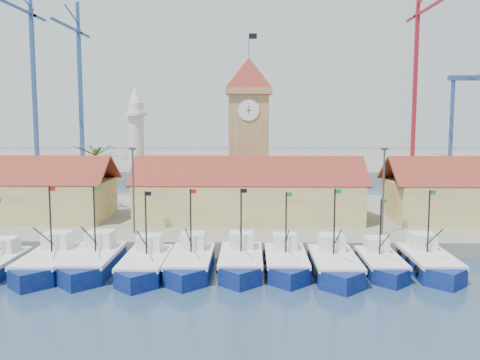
{
  "coord_description": "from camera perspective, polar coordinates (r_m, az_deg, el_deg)",
  "views": [
    {
      "loc": [
        0.29,
        -43.03,
        13.68
      ],
      "look_at": [
        -0.97,
        18.0,
        6.45
      ],
      "focal_mm": 40.0,
      "sensor_mm": 36.0,
      "label": 1
    }
  ],
  "objects": [
    {
      "name": "crane_blue_far",
      "position": [
        155.47,
        -21.48,
        11.71
      ],
      "size": [
        1.0,
        36.46,
        46.92
      ],
      "color": "#2B4786",
      "rests_on": "terminal"
    },
    {
      "name": "terminal",
      "position": [
        153.55,
        1.07,
        2.02
      ],
      "size": [
        240.0,
        80.0,
        2.0
      ],
      "primitive_type": "cube",
      "color": "gray",
      "rests_on": "ground"
    },
    {
      "name": "minaret",
      "position": [
        72.76,
        -10.97,
        3.52
      ],
      "size": [
        3.0,
        3.0,
        16.3
      ],
      "color": "silver",
      "rests_on": "quay"
    },
    {
      "name": "boat_6",
      "position": [
        47.92,
        4.96,
        -8.9
      ],
      "size": [
        3.6,
        9.86,
        7.46
      ],
      "color": "navy",
      "rests_on": "ground"
    },
    {
      "name": "palm_tree",
      "position": [
        72.33,
        -15.11,
        0.62
      ],
      "size": [
        5.6,
        5.03,
        8.39
      ],
      "color": "brown",
      "rests_on": "quay"
    },
    {
      "name": "crane_red_right",
      "position": [
        154.24,
        18.36,
        11.68
      ],
      "size": [
        1.0,
        30.78,
        46.89
      ],
      "color": "maroon",
      "rests_on": "terminal"
    },
    {
      "name": "clock_tower",
      "position": [
        69.05,
        0.95,
        5.32
      ],
      "size": [
        5.8,
        5.8,
        22.7
      ],
      "color": "tan",
      "rests_on": "quay"
    },
    {
      "name": "quay",
      "position": [
        68.27,
        0.92,
        -4.17
      ],
      "size": [
        140.0,
        32.0,
        1.5
      ],
      "primitive_type": "cube",
      "color": "gray",
      "rests_on": "ground"
    },
    {
      "name": "gantry",
      "position": [
        162.03,
        23.84,
        8.43
      ],
      "size": [
        13.0,
        22.0,
        23.2
      ],
      "color": "#2B4786",
      "rests_on": "terminal"
    },
    {
      "name": "boat_4",
      "position": [
        47.64,
        -5.36,
        -8.96
      ],
      "size": [
        3.76,
        10.29,
        7.78
      ],
      "color": "navy",
      "rests_on": "ground"
    },
    {
      "name": "boat_5",
      "position": [
        47.75,
        0.09,
        -8.89
      ],
      "size": [
        3.76,
        10.29,
        7.79
      ],
      "color": "navy",
      "rests_on": "ground"
    },
    {
      "name": "boat_3",
      "position": [
        47.6,
        -10.13,
        -9.06
      ],
      "size": [
        3.7,
        10.12,
        7.66
      ],
      "color": "navy",
      "rests_on": "ground"
    },
    {
      "name": "ground",
      "position": [
        45.15,
        0.77,
        -10.88
      ],
      "size": [
        400.0,
        400.0,
        0.0
      ],
      "primitive_type": "plane",
      "color": "navy",
      "rests_on": "ground"
    },
    {
      "name": "crane_blue_near",
      "position": [
        157.93,
        -16.84,
        10.86
      ],
      "size": [
        1.0,
        30.4,
        43.2
      ],
      "color": "#2B4786",
      "rests_on": "terminal"
    },
    {
      "name": "boat_8",
      "position": [
        49.17,
        14.86,
        -8.77
      ],
      "size": [
        3.31,
        9.06,
        6.86
      ],
      "color": "navy",
      "rests_on": "ground"
    },
    {
      "name": "boat_9",
      "position": [
        50.43,
        19.65,
        -8.45
      ],
      "size": [
        3.7,
        10.13,
        7.67
      ],
      "color": "navy",
      "rests_on": "ground"
    },
    {
      "name": "boat_1",
      "position": [
        50.24,
        -19.79,
        -8.47
      ],
      "size": [
        3.88,
        10.63,
        8.04
      ],
      "color": "navy",
      "rests_on": "ground"
    },
    {
      "name": "lamp_posts",
      "position": [
        55.5,
        1.39,
        -0.71
      ],
      "size": [
        80.7,
        0.25,
        9.03
      ],
      "color": "#3F3F44",
      "rests_on": "quay"
    },
    {
      "name": "boat_2",
      "position": [
        49.39,
        -15.44,
        -8.58
      ],
      "size": [
        3.87,
        10.6,
        8.02
      ],
      "color": "navy",
      "rests_on": "ground"
    },
    {
      "name": "boat_7",
      "position": [
        47.48,
        10.11,
        -9.08
      ],
      "size": [
        3.81,
        10.43,
        7.89
      ],
      "color": "navy",
      "rests_on": "ground"
    },
    {
      "name": "hall_center",
      "position": [
        63.77,
        0.91,
        -1.99
      ],
      "size": [
        27.04,
        10.13,
        7.61
      ],
      "color": "#E0C97B",
      "rests_on": "quay"
    }
  ]
}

